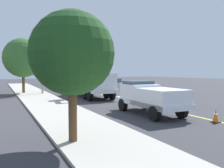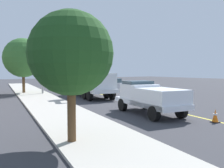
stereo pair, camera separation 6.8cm
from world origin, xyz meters
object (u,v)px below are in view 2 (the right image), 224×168
(utility_bucket_truck, at_px, (90,82))
(traffic_cone_leading, at_px, (215,116))
(service_pickup_truck, at_px, (150,97))
(passing_minivan, at_px, (111,84))
(traffic_cone_mid_front, at_px, (92,89))
(traffic_signal_mast, at_px, (45,45))

(utility_bucket_truck, relative_size, traffic_cone_leading, 11.89)
(service_pickup_truck, distance_m, traffic_cone_leading, 4.00)
(passing_minivan, distance_m, traffic_cone_leading, 20.80)
(utility_bucket_truck, xyz_separation_m, traffic_cone_leading, (-14.50, 0.36, -1.26))
(service_pickup_truck, xyz_separation_m, traffic_cone_mid_front, (14.65, -3.96, -0.69))
(utility_bucket_truck, xyz_separation_m, service_pickup_truck, (-10.79, 1.63, -0.49))
(traffic_cone_mid_front, height_order, traffic_signal_mast, traffic_signal_mast)
(service_pickup_truck, height_order, traffic_cone_mid_front, service_pickup_truck)
(service_pickup_truck, relative_size, traffic_cone_leading, 8.20)
(traffic_cone_mid_front, bearing_deg, traffic_cone_leading, 171.67)
(service_pickup_truck, distance_m, traffic_signal_mast, 15.08)
(service_pickup_truck, xyz_separation_m, passing_minivan, (16.07, -7.65, -0.15))
(passing_minivan, xyz_separation_m, traffic_signal_mast, (-1.76, 9.52, 4.51))
(traffic_cone_mid_front, bearing_deg, passing_minivan, -68.87)
(utility_bucket_truck, bearing_deg, service_pickup_truck, 171.41)
(passing_minivan, bearing_deg, traffic_cone_leading, 162.13)
(traffic_cone_leading, relative_size, traffic_cone_mid_front, 0.82)
(traffic_cone_leading, bearing_deg, utility_bucket_truck, -1.43)
(passing_minivan, xyz_separation_m, traffic_cone_leading, (-19.78, 6.38, -0.62))
(utility_bucket_truck, bearing_deg, traffic_cone_leading, 178.57)
(service_pickup_truck, xyz_separation_m, traffic_signal_mast, (14.31, 1.88, 4.36))
(service_pickup_truck, height_order, traffic_signal_mast, traffic_signal_mast)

